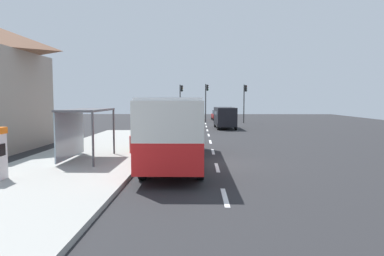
% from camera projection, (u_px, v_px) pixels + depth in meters
% --- Properties ---
extents(ground_plane, '(56.00, 92.00, 0.04)m').
position_uv_depth(ground_plane, '(206.00, 135.00, 31.32)').
color(ground_plane, '#262628').
extents(sidewalk_platform, '(6.20, 30.00, 0.18)m').
position_uv_depth(sidewalk_platform, '(94.00, 155.00, 19.49)').
color(sidewalk_platform, '#999993').
rests_on(sidewalk_platform, ground).
extents(lane_stripe_seg_0, '(0.16, 2.20, 0.01)m').
position_uv_depth(lane_stripe_seg_0, '(225.00, 197.00, 11.39)').
color(lane_stripe_seg_0, silver).
rests_on(lane_stripe_seg_0, ground).
extents(lane_stripe_seg_1, '(0.16, 2.20, 0.01)m').
position_uv_depth(lane_stripe_seg_1, '(217.00, 168.00, 16.37)').
color(lane_stripe_seg_1, silver).
rests_on(lane_stripe_seg_1, ground).
extents(lane_stripe_seg_2, '(0.16, 2.20, 0.01)m').
position_uv_depth(lane_stripe_seg_2, '(213.00, 152.00, 21.35)').
color(lane_stripe_seg_2, silver).
rests_on(lane_stripe_seg_2, ground).
extents(lane_stripe_seg_3, '(0.16, 2.20, 0.01)m').
position_uv_depth(lane_stripe_seg_3, '(210.00, 142.00, 26.33)').
color(lane_stripe_seg_3, silver).
rests_on(lane_stripe_seg_3, ground).
extents(lane_stripe_seg_4, '(0.16, 2.20, 0.01)m').
position_uv_depth(lane_stripe_seg_4, '(209.00, 135.00, 31.32)').
color(lane_stripe_seg_4, silver).
rests_on(lane_stripe_seg_4, ground).
extents(lane_stripe_seg_5, '(0.16, 2.20, 0.01)m').
position_uv_depth(lane_stripe_seg_5, '(207.00, 130.00, 36.30)').
color(lane_stripe_seg_5, silver).
rests_on(lane_stripe_seg_5, ground).
extents(lane_stripe_seg_6, '(0.16, 2.20, 0.01)m').
position_uv_depth(lane_stripe_seg_6, '(206.00, 127.00, 41.28)').
color(lane_stripe_seg_6, silver).
rests_on(lane_stripe_seg_6, ground).
extents(lane_stripe_seg_7, '(0.16, 2.20, 0.01)m').
position_uv_depth(lane_stripe_seg_7, '(206.00, 124.00, 46.27)').
color(lane_stripe_seg_7, silver).
rests_on(lane_stripe_seg_7, ground).
extents(bus, '(2.60, 11.03, 3.21)m').
position_uv_depth(bus, '(176.00, 126.00, 17.50)').
color(bus, red).
rests_on(bus, ground).
extents(white_van, '(2.20, 5.27, 2.30)m').
position_uv_depth(white_van, '(225.00, 116.00, 38.46)').
color(white_van, black).
rests_on(white_van, ground).
extents(sedan_near, '(2.00, 4.48, 1.52)m').
position_uv_depth(sedan_near, '(218.00, 115.00, 54.50)').
color(sedan_near, '#A51919').
rests_on(sedan_near, ground).
extents(recycling_bin_red, '(0.52, 0.52, 0.95)m').
position_uv_depth(recycling_bin_red, '(134.00, 144.00, 19.69)').
color(recycling_bin_red, red).
rests_on(recycling_bin_red, sidewalk_platform).
extents(recycling_bin_green, '(0.52, 0.52, 0.95)m').
position_uv_depth(recycling_bin_green, '(136.00, 143.00, 20.39)').
color(recycling_bin_green, green).
rests_on(recycling_bin_green, sidewalk_platform).
extents(recycling_bin_yellow, '(0.52, 0.52, 0.95)m').
position_uv_depth(recycling_bin_yellow, '(138.00, 141.00, 21.09)').
color(recycling_bin_yellow, yellow).
rests_on(recycling_bin_yellow, sidewalk_platform).
extents(traffic_light_near_side, '(0.49, 0.28, 5.14)m').
position_uv_depth(traffic_light_near_side, '(245.00, 98.00, 47.31)').
color(traffic_light_near_side, '#2D2D2D').
rests_on(traffic_light_near_side, ground).
extents(traffic_light_far_side, '(0.49, 0.28, 5.16)m').
position_uv_depth(traffic_light_far_side, '(181.00, 98.00, 48.29)').
color(traffic_light_far_side, '#2D2D2D').
rests_on(traffic_light_far_side, ground).
extents(traffic_light_median, '(0.49, 0.28, 5.29)m').
position_uv_depth(traffic_light_median, '(206.00, 97.00, 49.01)').
color(traffic_light_median, '#2D2D2D').
rests_on(traffic_light_median, ground).
extents(bus_shelter, '(1.80, 4.00, 2.50)m').
position_uv_depth(bus_shelter, '(81.00, 121.00, 17.40)').
color(bus_shelter, '#4C4C51').
rests_on(bus_shelter, sidewalk_platform).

